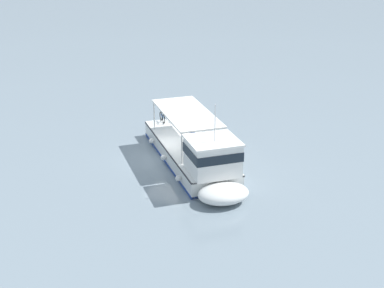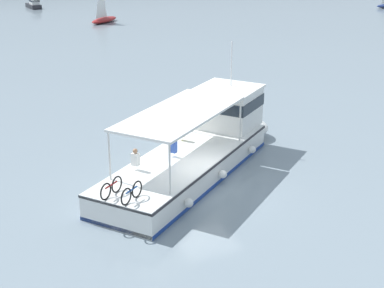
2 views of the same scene
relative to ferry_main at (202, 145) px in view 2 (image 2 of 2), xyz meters
The scene contains 4 objects.
ground_plane 2.92m from the ferry_main, 108.35° to the right, with size 400.00×400.00×0.00m, color gray.
ferry_main is the anchor object (origin of this frame).
sailboat_far_right 44.57m from the ferry_main, 82.30° to the left, with size 4.45×4.31×5.40m.
motorboat_mid_channel 60.48m from the ferry_main, 90.05° to the left, with size 1.84×3.76×1.26m.
Camera 2 is at (-8.70, -19.97, 10.39)m, focal length 52.99 mm.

